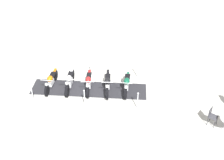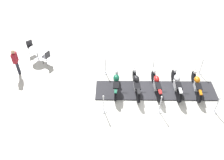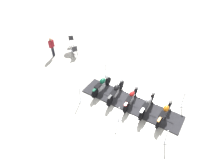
{
  "view_description": "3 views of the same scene",
  "coord_description": "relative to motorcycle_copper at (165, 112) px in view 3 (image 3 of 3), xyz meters",
  "views": [
    {
      "loc": [
        -12.93,
        4.55,
        10.02
      ],
      "look_at": [
        -0.79,
        -1.07,
        0.83
      ],
      "focal_mm": 47.84,
      "sensor_mm": 36.0,
      "label": 1
    },
    {
      "loc": [
        6.99,
        -6.57,
        9.32
      ],
      "look_at": [
        -1.32,
        -1.96,
        0.61
      ],
      "focal_mm": 38.84,
      "sensor_mm": 36.0,
      "label": 2
    },
    {
      "loc": [
        8.19,
        -0.88,
        9.11
      ],
      "look_at": [
        -0.9,
        -1.17,
        1.12
      ],
      "focal_mm": 31.32,
      "sensor_mm": 36.0,
      "label": 3
    }
  ],
  "objects": [
    {
      "name": "stanchion_left_mid",
      "position": [
        0.24,
        -2.59,
        -0.15
      ],
      "size": [
        0.34,
        0.34,
        1.09
      ],
      "color": "silver",
      "rests_on": "ground_plane"
    },
    {
      "name": "stanchion_right_front",
      "position": [
        -0.93,
        1.23,
        -0.11
      ],
      "size": [
        0.29,
        0.29,
        1.05
      ],
      "color": "silver",
      "rests_on": "ground_plane"
    },
    {
      "name": "motorcycle_maroon",
      "position": [
        -1.04,
        -1.87,
        0.0
      ],
      "size": [
        1.98,
        1.11,
        0.93
      ],
      "rotation": [
        0.0,
        0.0,
        -3.58
      ],
      "color": "black",
      "rests_on": "display_platform"
    },
    {
      "name": "motorcycle_copper",
      "position": [
        0.0,
        0.0,
        0.0
      ],
      "size": [
        1.88,
        1.28,
        0.89
      ],
      "rotation": [
        0.0,
        0.0,
        -3.72
      ],
      "color": "black",
      "rests_on": "display_platform"
    },
    {
      "name": "cafe_table",
      "position": [
        -6.89,
        -6.61,
        0.1
      ],
      "size": [
        0.9,
        0.9,
        0.77
      ],
      "color": "#B7B7BC",
      "rests_on": "ground_plane"
    },
    {
      "name": "stanchion_right_rear",
      "position": [
        -3.64,
        -3.55,
        -0.13
      ],
      "size": [
        0.3,
        0.3,
        1.03
      ],
      "color": "silver",
      "rests_on": "ground_plane"
    },
    {
      "name": "cafe_chair_near_table",
      "position": [
        -7.69,
        -6.77,
        0.04
      ],
      "size": [
        0.47,
        0.47,
        0.91
      ],
      "rotation": [
        0.0,
        0.0,
        0.2
      ],
      "color": "#2D2D33",
      "rests_on": "ground_plane"
    },
    {
      "name": "cafe_chair_across_table",
      "position": [
        -6.17,
        -6.21,
        0.05
      ],
      "size": [
        0.54,
        0.54,
        0.93
      ],
      "rotation": [
        0.0,
        0.0,
        -2.64
      ],
      "color": "#2D2D33",
      "rests_on": "ground_plane"
    },
    {
      "name": "stanchion_left_front",
      "position": [
        1.6,
        -0.2,
        -0.16
      ],
      "size": [
        0.32,
        0.32,
        1.01
      ],
      "color": "silver",
      "rests_on": "ground_plane"
    },
    {
      "name": "motorcycle_chrome",
      "position": [
        -0.52,
        -0.93,
        0.03
      ],
      "size": [
        1.99,
        1.24,
        1.02
      ],
      "rotation": [
        0.0,
        0.0,
        -3.65
      ],
      "color": "black",
      "rests_on": "display_platform"
    },
    {
      "name": "motorcycle_black",
      "position": [
        -1.58,
        -2.79,
        0.02
      ],
      "size": [
        2.08,
        1.1,
        0.97
      ],
      "rotation": [
        0.0,
        0.0,
        -3.59
      ],
      "color": "black",
      "rests_on": "display_platform"
    },
    {
      "name": "stanchion_left_rear",
      "position": [
        -1.11,
        -4.98,
        -0.15
      ],
      "size": [
        0.35,
        0.35,
        1.1
      ],
      "color": "silver",
      "rests_on": "ground_plane"
    },
    {
      "name": "bystander_person",
      "position": [
        -6.08,
        -7.97,
        0.49
      ],
      "size": [
        0.46,
        0.38,
        1.64
      ],
      "rotation": [
        0.0,
        0.0,
        1.1
      ],
      "color": "#23232D",
      "rests_on": "ground_plane"
    },
    {
      "name": "stanchion_right_mid",
      "position": [
        -2.29,
        -1.16,
        -0.13
      ],
      "size": [
        0.29,
        0.29,
        1.03
      ],
      "color": "silver",
      "rests_on": "ground_plane"
    },
    {
      "name": "motorcycle_forest",
      "position": [
        -2.1,
        -3.72,
        0.03
      ],
      "size": [
        1.79,
        1.18,
        0.91
      ],
      "rotation": [
        0.0,
        0.0,
        -3.7
      ],
      "color": "black",
      "rests_on": "display_platform"
    },
    {
      "name": "ground_plane",
      "position": [
        -1.02,
        -1.88,
        -0.49
      ],
      "size": [
        80.0,
        80.0,
        0.0
      ],
      "primitive_type": "plane",
      "color": "silver"
    },
    {
      "name": "display_platform",
      "position": [
        -1.02,
        -1.88,
        -0.47
      ],
      "size": [
        4.44,
        6.34,
        0.05
      ],
      "primitive_type": "cube",
      "rotation": [
        0.0,
        0.0,
        -2.09
      ],
      "color": "#28282D",
      "rests_on": "ground_plane"
    }
  ]
}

